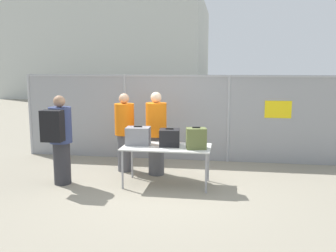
{
  "coord_description": "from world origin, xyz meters",
  "views": [
    {
      "loc": [
        1.19,
        -6.74,
        2.28
      ],
      "look_at": [
        0.03,
        0.71,
        1.05
      ],
      "focal_mm": 40.0,
      "sensor_mm": 36.0,
      "label": 1
    }
  ],
  "objects_px": {
    "suitcase_grey": "(138,136)",
    "traveler_hooded": "(59,137)",
    "suitcase_black": "(170,138)",
    "suitcase_olive": "(196,138)",
    "security_worker_far": "(125,131)",
    "inspection_table": "(167,149)",
    "security_worker_near": "(156,132)",
    "utility_trailer": "(246,135)"
  },
  "relations": [
    {
      "from": "suitcase_grey",
      "to": "security_worker_far",
      "type": "height_order",
      "value": "security_worker_far"
    },
    {
      "from": "suitcase_olive",
      "to": "security_worker_far",
      "type": "height_order",
      "value": "security_worker_far"
    },
    {
      "from": "inspection_table",
      "to": "security_worker_near",
      "type": "bearing_deg",
      "value": 116.23
    },
    {
      "from": "traveler_hooded",
      "to": "utility_trailer",
      "type": "relative_size",
      "value": 0.41
    },
    {
      "from": "suitcase_grey",
      "to": "suitcase_black",
      "type": "relative_size",
      "value": 1.17
    },
    {
      "from": "inspection_table",
      "to": "utility_trailer",
      "type": "height_order",
      "value": "inspection_table"
    },
    {
      "from": "suitcase_olive",
      "to": "security_worker_near",
      "type": "height_order",
      "value": "security_worker_near"
    },
    {
      "from": "suitcase_grey",
      "to": "security_worker_near",
      "type": "xyz_separation_m",
      "value": [
        0.25,
        0.59,
        -0.03
      ]
    },
    {
      "from": "suitcase_black",
      "to": "suitcase_olive",
      "type": "height_order",
      "value": "suitcase_olive"
    },
    {
      "from": "security_worker_far",
      "to": "utility_trailer",
      "type": "relative_size",
      "value": 0.4
    },
    {
      "from": "suitcase_grey",
      "to": "utility_trailer",
      "type": "xyz_separation_m",
      "value": [
        2.22,
        3.26,
        -0.51
      ]
    },
    {
      "from": "suitcase_grey",
      "to": "traveler_hooded",
      "type": "xyz_separation_m",
      "value": [
        -1.44,
        -0.38,
        0.02
      ]
    },
    {
      "from": "suitcase_grey",
      "to": "security_worker_far",
      "type": "distance_m",
      "value": 0.9
    },
    {
      "from": "suitcase_grey",
      "to": "security_worker_far",
      "type": "relative_size",
      "value": 0.28
    },
    {
      "from": "suitcase_grey",
      "to": "security_worker_near",
      "type": "height_order",
      "value": "security_worker_near"
    },
    {
      "from": "inspection_table",
      "to": "suitcase_grey",
      "type": "bearing_deg",
      "value": 172.68
    },
    {
      "from": "traveler_hooded",
      "to": "inspection_table",
      "type": "bearing_deg",
      "value": 0.3
    },
    {
      "from": "security_worker_near",
      "to": "suitcase_grey",
      "type": "bearing_deg",
      "value": 75.23
    },
    {
      "from": "traveler_hooded",
      "to": "suitcase_grey",
      "type": "bearing_deg",
      "value": 6.41
    },
    {
      "from": "traveler_hooded",
      "to": "suitcase_olive",
      "type": "bearing_deg",
      "value": -4.02
    },
    {
      "from": "suitcase_grey",
      "to": "utility_trailer",
      "type": "distance_m",
      "value": 3.98
    },
    {
      "from": "inspection_table",
      "to": "security_worker_far",
      "type": "distance_m",
      "value": 1.35
    },
    {
      "from": "security_worker_far",
      "to": "utility_trailer",
      "type": "distance_m",
      "value": 3.72
    },
    {
      "from": "suitcase_grey",
      "to": "traveler_hooded",
      "type": "height_order",
      "value": "traveler_hooded"
    },
    {
      "from": "inspection_table",
      "to": "traveler_hooded",
      "type": "xyz_separation_m",
      "value": [
        -2.01,
        -0.3,
        0.24
      ]
    },
    {
      "from": "inspection_table",
      "to": "suitcase_black",
      "type": "relative_size",
      "value": 4.09
    },
    {
      "from": "utility_trailer",
      "to": "suitcase_black",
      "type": "bearing_deg",
      "value": -116.0
    },
    {
      "from": "suitcase_black",
      "to": "security_worker_near",
      "type": "height_order",
      "value": "security_worker_near"
    },
    {
      "from": "suitcase_olive",
      "to": "utility_trailer",
      "type": "height_order",
      "value": "suitcase_olive"
    },
    {
      "from": "suitcase_grey",
      "to": "suitcase_olive",
      "type": "relative_size",
      "value": 1.17
    },
    {
      "from": "security_worker_far",
      "to": "suitcase_black",
      "type": "bearing_deg",
      "value": 119.18
    },
    {
      "from": "suitcase_black",
      "to": "suitcase_olive",
      "type": "bearing_deg",
      "value": -16.95
    },
    {
      "from": "suitcase_black",
      "to": "security_worker_near",
      "type": "bearing_deg",
      "value": 121.29
    },
    {
      "from": "traveler_hooded",
      "to": "utility_trailer",
      "type": "xyz_separation_m",
      "value": [
        3.66,
        3.64,
        -0.53
      ]
    },
    {
      "from": "inspection_table",
      "to": "security_worker_far",
      "type": "height_order",
      "value": "security_worker_far"
    },
    {
      "from": "utility_trailer",
      "to": "traveler_hooded",
      "type": "bearing_deg",
      "value": -135.16
    },
    {
      "from": "inspection_table",
      "to": "traveler_hooded",
      "type": "distance_m",
      "value": 2.05
    },
    {
      "from": "suitcase_grey",
      "to": "security_worker_far",
      "type": "bearing_deg",
      "value": 122.35
    },
    {
      "from": "security_worker_near",
      "to": "traveler_hooded",
      "type": "bearing_deg",
      "value": 37.71
    },
    {
      "from": "security_worker_far",
      "to": "suitcase_grey",
      "type": "bearing_deg",
      "value": 97.0
    },
    {
      "from": "suitcase_black",
      "to": "security_worker_near",
      "type": "distance_m",
      "value": 0.72
    },
    {
      "from": "suitcase_olive",
      "to": "security_worker_near",
      "type": "relative_size",
      "value": 0.23
    }
  ]
}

